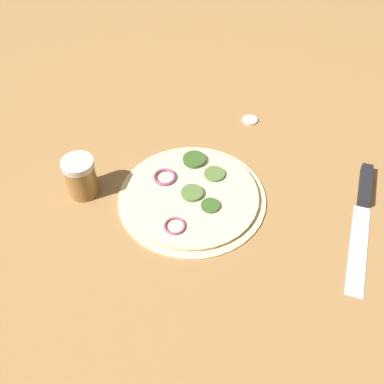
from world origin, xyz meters
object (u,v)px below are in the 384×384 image
(pizza, at_px, (192,195))
(knife, at_px, (364,201))
(spice_jar, at_px, (81,177))
(loose_cap, at_px, (250,119))

(pizza, distance_m, knife, 0.30)
(spice_jar, relative_size, loose_cap, 2.30)
(spice_jar, distance_m, loose_cap, 0.38)
(knife, height_order, spice_jar, spice_jar)
(pizza, xyz_separation_m, loose_cap, (0.21, 0.13, -0.00))
(knife, distance_m, spice_jar, 0.50)
(spice_jar, xyz_separation_m, loose_cap, (0.38, 0.02, -0.04))
(loose_cap, bearing_deg, pizza, -148.83)
(pizza, relative_size, spice_jar, 3.47)
(spice_jar, bearing_deg, knife, -32.59)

